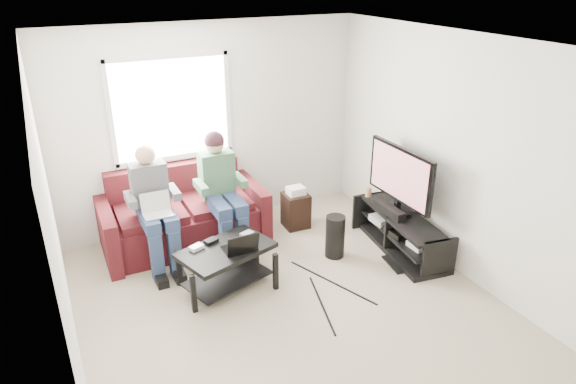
{
  "coord_description": "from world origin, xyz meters",
  "views": [
    {
      "loc": [
        -1.94,
        -3.83,
        3.19
      ],
      "look_at": [
        0.26,
        0.6,
        1.0
      ],
      "focal_mm": 32.0,
      "sensor_mm": 36.0,
      "label": 1
    }
  ],
  "objects_px": {
    "sofa": "(183,217)",
    "end_table": "(296,209)",
    "subwoofer": "(335,236)",
    "coffee_table": "(226,258)",
    "tv": "(400,177)",
    "tv_stand": "(400,234)"
  },
  "relations": [
    {
      "from": "coffee_table",
      "to": "subwoofer",
      "type": "distance_m",
      "value": 1.37
    },
    {
      "from": "sofa",
      "to": "tv_stand",
      "type": "height_order",
      "value": "sofa"
    },
    {
      "from": "end_table",
      "to": "sofa",
      "type": "bearing_deg",
      "value": 169.77
    },
    {
      "from": "sofa",
      "to": "subwoofer",
      "type": "distance_m",
      "value": 1.89
    },
    {
      "from": "sofa",
      "to": "coffee_table",
      "type": "distance_m",
      "value": 1.19
    },
    {
      "from": "tv_stand",
      "to": "subwoofer",
      "type": "height_order",
      "value": "subwoofer"
    },
    {
      "from": "sofa",
      "to": "end_table",
      "type": "bearing_deg",
      "value": -10.23
    },
    {
      "from": "end_table",
      "to": "subwoofer",
      "type": "bearing_deg",
      "value": -85.61
    },
    {
      "from": "sofa",
      "to": "tv_stand",
      "type": "relative_size",
      "value": 1.34
    },
    {
      "from": "subwoofer",
      "to": "end_table",
      "type": "height_order",
      "value": "end_table"
    },
    {
      "from": "tv",
      "to": "subwoofer",
      "type": "xyz_separation_m",
      "value": [
        -0.78,
        0.13,
        -0.67
      ]
    },
    {
      "from": "coffee_table",
      "to": "tv",
      "type": "distance_m",
      "value": 2.22
    },
    {
      "from": "coffee_table",
      "to": "tv_stand",
      "type": "bearing_deg",
      "value": -4.9
    },
    {
      "from": "tv_stand",
      "to": "subwoofer",
      "type": "xyz_separation_m",
      "value": [
        -0.78,
        0.23,
        0.05
      ]
    },
    {
      "from": "tv_stand",
      "to": "end_table",
      "type": "relative_size",
      "value": 2.6
    },
    {
      "from": "coffee_table",
      "to": "tv",
      "type": "bearing_deg",
      "value": -2.25
    },
    {
      "from": "subwoofer",
      "to": "end_table",
      "type": "xyz_separation_m",
      "value": [
        -0.07,
        0.88,
        -0.0
      ]
    },
    {
      "from": "sofa",
      "to": "end_table",
      "type": "height_order",
      "value": "sofa"
    },
    {
      "from": "coffee_table",
      "to": "subwoofer",
      "type": "bearing_deg",
      "value": 1.89
    },
    {
      "from": "coffee_table",
      "to": "end_table",
      "type": "relative_size",
      "value": 1.93
    },
    {
      "from": "sofa",
      "to": "coffee_table",
      "type": "xyz_separation_m",
      "value": [
        0.13,
        -1.19,
        0.02
      ]
    },
    {
      "from": "tv_stand",
      "to": "subwoofer",
      "type": "bearing_deg",
      "value": 163.57
    }
  ]
}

